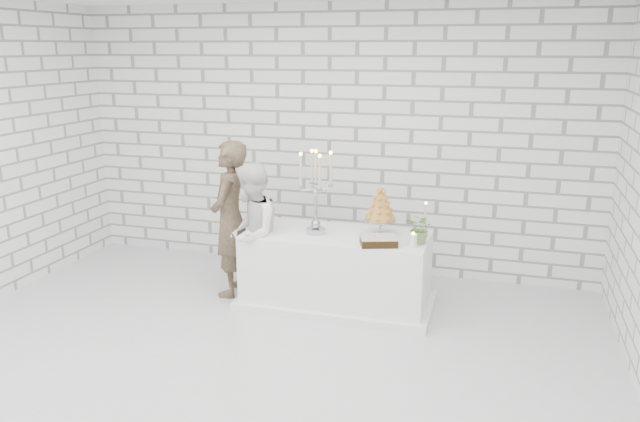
# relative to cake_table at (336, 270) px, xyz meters

# --- Properties ---
(ground) EXTENTS (6.00, 5.00, 0.01)m
(ground) POSITION_rel_cake_table_xyz_m (-0.39, -1.39, -0.38)
(ground) COLOR silver
(ground) RESTS_ON ground
(wall_back) EXTENTS (6.00, 0.01, 3.00)m
(wall_back) POSITION_rel_cake_table_xyz_m (-0.39, 1.11, 1.12)
(wall_back) COLOR white
(wall_back) RESTS_ON ground
(cake_table) EXTENTS (1.80, 0.80, 0.75)m
(cake_table) POSITION_rel_cake_table_xyz_m (0.00, 0.00, 0.00)
(cake_table) COLOR white
(cake_table) RESTS_ON ground
(groom) EXTENTS (0.43, 0.62, 1.62)m
(groom) POSITION_rel_cake_table_xyz_m (-1.13, -0.00, 0.44)
(groom) COLOR #3C2E21
(groom) RESTS_ON ground
(bride) EXTENTS (0.66, 0.79, 1.44)m
(bride) POSITION_rel_cake_table_xyz_m (-0.83, -0.17, 0.34)
(bride) COLOR white
(bride) RESTS_ON ground
(candelabra) EXTENTS (0.41, 0.41, 0.83)m
(candelabra) POSITION_rel_cake_table_xyz_m (-0.20, -0.05, 0.79)
(candelabra) COLOR #A2A2AC
(candelabra) RESTS_ON cake_table
(croquembouche) EXTENTS (0.36, 0.36, 0.48)m
(croquembouche) POSITION_rel_cake_table_xyz_m (0.41, 0.10, 0.62)
(croquembouche) COLOR #9D5D1B
(croquembouche) RESTS_ON cake_table
(chocolate_cake) EXTENTS (0.39, 0.33, 0.08)m
(chocolate_cake) POSITION_rel_cake_table_xyz_m (0.46, -0.24, 0.42)
(chocolate_cake) COLOR black
(chocolate_cake) RESTS_ON cake_table
(pillar_candle) EXTENTS (0.09, 0.09, 0.12)m
(pillar_candle) POSITION_rel_cake_table_xyz_m (0.78, -0.20, 0.44)
(pillar_candle) COLOR white
(pillar_candle) RESTS_ON cake_table
(extra_taper) EXTENTS (0.07, 0.07, 0.32)m
(extra_taper) POSITION_rel_cake_table_xyz_m (0.84, 0.17, 0.54)
(extra_taper) COLOR beige
(extra_taper) RESTS_ON cake_table
(flowers) EXTENTS (0.33, 0.31, 0.29)m
(flowers) POSITION_rel_cake_table_xyz_m (0.83, -0.08, 0.52)
(flowers) COLOR #427C3A
(flowers) RESTS_ON cake_table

